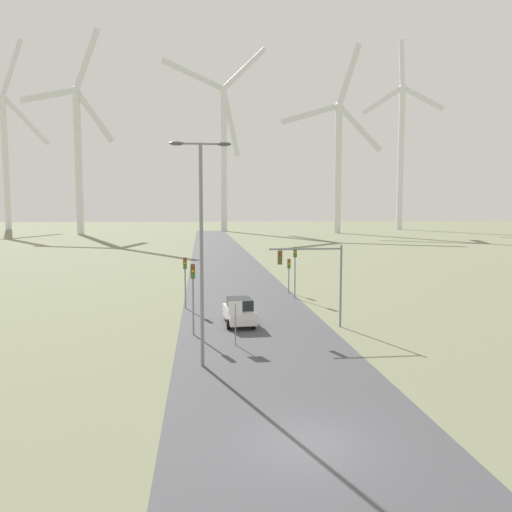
# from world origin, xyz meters

# --- Properties ---
(ground_plane) EXTENTS (600.00, 600.00, 0.00)m
(ground_plane) POSITION_xyz_m (0.00, 0.00, 0.00)
(ground_plane) COLOR #757A5B
(road_surface) EXTENTS (10.00, 240.00, 0.01)m
(road_surface) POSITION_xyz_m (0.00, 48.00, 0.00)
(road_surface) COLOR #47474C
(road_surface) RESTS_ON ground
(streetlamp) EXTENTS (2.98, 0.32, 11.09)m
(streetlamp) POSITION_xyz_m (-3.50, 8.81, 6.83)
(streetlamp) COLOR gray
(streetlamp) RESTS_ON ground
(stop_sign_near) EXTENTS (0.81, 0.07, 2.58)m
(stop_sign_near) POSITION_xyz_m (-1.59, 12.43, 1.80)
(stop_sign_near) COLOR gray
(stop_sign_near) RESTS_ON ground
(traffic_light_post_near_left) EXTENTS (0.28, 0.33, 4.48)m
(traffic_light_post_near_left) POSITION_xyz_m (-4.04, 15.09, 3.26)
(traffic_light_post_near_left) COLOR gray
(traffic_light_post_near_left) RESTS_ON ground
(traffic_light_post_near_right) EXTENTS (0.28, 0.34, 4.54)m
(traffic_light_post_near_right) POSITION_xyz_m (4.69, 27.08, 3.31)
(traffic_light_post_near_right) COLOR gray
(traffic_light_post_near_right) RESTS_ON ground
(traffic_light_post_mid_left) EXTENTS (0.28, 0.34, 4.07)m
(traffic_light_post_mid_left) POSITION_xyz_m (-4.79, 23.57, 2.98)
(traffic_light_post_mid_left) COLOR gray
(traffic_light_post_mid_left) RESTS_ON ground
(traffic_light_post_mid_right) EXTENTS (0.28, 0.34, 3.21)m
(traffic_light_post_mid_right) POSITION_xyz_m (4.66, 29.98, 2.36)
(traffic_light_post_mid_right) COLOR gray
(traffic_light_post_mid_right) RESTS_ON ground
(traffic_light_mast_overhead) EXTENTS (4.90, 0.35, 5.50)m
(traffic_light_mast_overhead) POSITION_xyz_m (3.92, 16.18, 3.98)
(traffic_light_mast_overhead) COLOR gray
(traffic_light_mast_overhead) RESTS_ON ground
(car_approaching) EXTENTS (2.11, 4.23, 1.83)m
(car_approaching) POSITION_xyz_m (-0.96, 17.55, 0.91)
(car_approaching) COLOR white
(car_approaching) RESTS_ON ground
(wind_turbine_far_left) EXTENTS (37.00, 12.66, 72.98)m
(wind_turbine_far_left) POSITION_xyz_m (-78.02, 188.38, 31.51)
(wind_turbine_far_left) COLOR silver
(wind_turbine_far_left) RESTS_ON ground
(wind_turbine_left) EXTENTS (29.76, 10.07, 61.46)m
(wind_turbine_left) POSITION_xyz_m (-40.50, 143.70, 27.08)
(wind_turbine_left) COLOR silver
(wind_turbine_left) RESTS_ON ground
(wind_turbine_center) EXTENTS (36.99, 16.98, 66.39)m
(wind_turbine_center) POSITION_xyz_m (4.88, 162.49, 30.92)
(wind_turbine_center) COLOR silver
(wind_turbine_center) RESTS_ON ground
(wind_turbine_right) EXTENTS (30.47, 14.83, 60.25)m
(wind_turbine_right) POSITION_xyz_m (41.36, 145.04, 25.87)
(wind_turbine_right) COLOR silver
(wind_turbine_right) RESTS_ON ground
(wind_turbine_far_right) EXTENTS (31.03, 4.18, 71.33)m
(wind_turbine_far_right) POSITION_xyz_m (73.09, 170.69, 32.14)
(wind_turbine_far_right) COLOR silver
(wind_turbine_far_right) RESTS_ON ground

